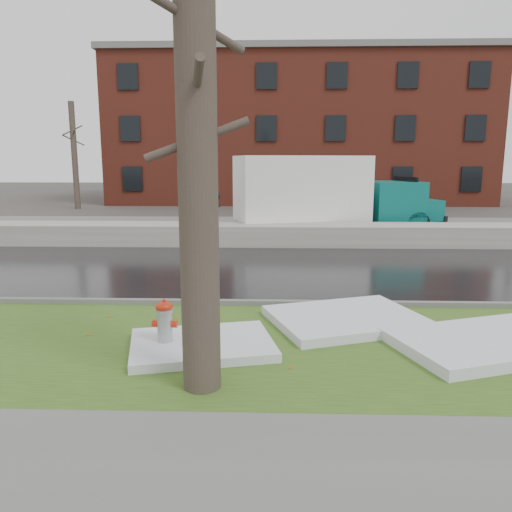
{
  "coord_description": "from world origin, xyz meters",
  "views": [
    {
      "loc": [
        0.21,
        -8.91,
        2.97
      ],
      "look_at": [
        -0.13,
        1.36,
        1.0
      ],
      "focal_mm": 35.0,
      "sensor_mm": 36.0,
      "label": 1
    }
  ],
  "objects_px": {
    "tree": "(197,145)",
    "box_truck": "(326,194)",
    "worker": "(212,197)",
    "fire_hydrant": "(165,323)"
  },
  "relations": [
    {
      "from": "tree",
      "to": "box_truck",
      "type": "relative_size",
      "value": 0.65
    },
    {
      "from": "tree",
      "to": "box_truck",
      "type": "bearing_deg",
      "value": 77.52
    },
    {
      "from": "fire_hydrant",
      "to": "box_truck",
      "type": "xyz_separation_m",
      "value": [
        3.75,
        12.25,
        1.19
      ]
    },
    {
      "from": "box_truck",
      "to": "worker",
      "type": "relative_size",
      "value": 5.04
    },
    {
      "from": "tree",
      "to": "box_truck",
      "type": "xyz_separation_m",
      "value": [
        2.99,
        13.53,
        -1.48
      ]
    },
    {
      "from": "tree",
      "to": "worker",
      "type": "relative_size",
      "value": 3.27
    },
    {
      "from": "fire_hydrant",
      "to": "tree",
      "type": "relative_size",
      "value": 0.13
    },
    {
      "from": "fire_hydrant",
      "to": "worker",
      "type": "height_order",
      "value": "worker"
    },
    {
      "from": "fire_hydrant",
      "to": "tree",
      "type": "distance_m",
      "value": 3.06
    },
    {
      "from": "fire_hydrant",
      "to": "worker",
      "type": "xyz_separation_m",
      "value": [
        -0.52,
        10.51,
        1.22
      ]
    }
  ]
}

